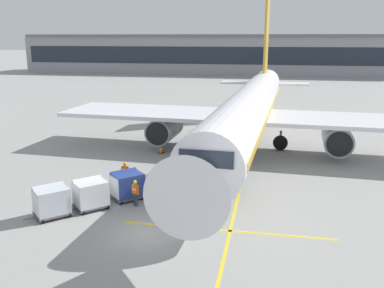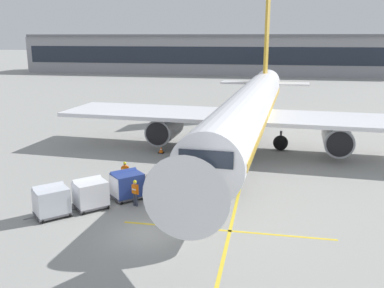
{
  "view_description": "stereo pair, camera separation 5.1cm",
  "coord_description": "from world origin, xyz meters",
  "views": [
    {
      "loc": [
        6.41,
        -20.56,
        10.57
      ],
      "look_at": [
        0.92,
        8.2,
        3.1
      ],
      "focal_mm": 39.46,
      "sensor_mm": 36.0,
      "label": 1
    },
    {
      "loc": [
        6.46,
        -20.55,
        10.57
      ],
      "look_at": [
        0.92,
        8.2,
        3.1
      ],
      "focal_mm": 39.46,
      "sensor_mm": 36.0,
      "label": 2
    }
  ],
  "objects": [
    {
      "name": "ground_plane",
      "position": [
        0.0,
        0.0,
        0.0
      ],
      "size": [
        600.0,
        600.0,
        0.0
      ],
      "primitive_type": "plane",
      "color": "gray"
    },
    {
      "name": "belt_loader",
      "position": [
        -0.27,
        7.77,
        0.84
      ],
      "size": [
        4.3,
        5.0,
        2.86
      ],
      "color": "silver",
      "rests_on": "ground"
    },
    {
      "name": "safety_cone_engine_keepout",
      "position": [
        -1.13,
        14.88,
        0.37
      ],
      "size": [
        0.67,
        0.67,
        0.75
      ],
      "color": "black",
      "rests_on": "ground"
    },
    {
      "name": "ground_crew_by_loader",
      "position": [
        -3.9,
        7.36,
        1.0
      ],
      "size": [
        0.53,
        0.37,
        1.74
      ],
      "color": "black",
      "rests_on": "ground"
    },
    {
      "name": "terminal_building",
      "position": [
        -11.38,
        105.65,
        5.54
      ],
      "size": [
        110.93,
        17.46,
        11.19
      ],
      "color": "#939399",
      "rests_on": "ground"
    },
    {
      "name": "apron_guidance_line_stop_bar",
      "position": [
        4.24,
        1.14,
        0.0
      ],
      "size": [
        12.0,
        0.2,
        0.01
      ],
      "color": "yellow",
      "rests_on": "ground"
    },
    {
      "name": "baggage_cart_third",
      "position": [
        -6.35,
        1.14,
        1.0
      ],
      "size": [
        2.55,
        2.55,
        1.91
      ],
      "color": "#515156",
      "rests_on": "ground"
    },
    {
      "name": "ground_crew_marshaller",
      "position": [
        -3.42,
        5.64,
        1.0
      ],
      "size": [
        0.52,
        0.39,
        1.74
      ],
      "color": "#514C42",
      "rests_on": "ground"
    },
    {
      "name": "parked_airplane",
      "position": [
        4.29,
        18.62,
        3.82
      ],
      "size": [
        36.12,
        46.66,
        15.51
      ],
      "color": "white",
      "rests_on": "ground"
    },
    {
      "name": "baggage_cart_lead",
      "position": [
        -2.83,
        4.72,
        1.0
      ],
      "size": [
        2.55,
        2.55,
        1.91
      ],
      "color": "#515156",
      "rests_on": "ground"
    },
    {
      "name": "apron_guidance_line_lead_in",
      "position": [
        4.44,
        17.81,
        0.0
      ],
      "size": [
        0.2,
        110.0,
        0.01
      ],
      "color": "yellow",
      "rests_on": "ground"
    },
    {
      "name": "safety_cone_wingtip",
      "position": [
        -3.58,
        16.27,
        0.3
      ],
      "size": [
        0.54,
        0.54,
        0.62
      ],
      "color": "black",
      "rests_on": "ground"
    },
    {
      "name": "baggage_cart_second",
      "position": [
        -4.55,
        2.74,
        1.0
      ],
      "size": [
        2.55,
        2.55,
        1.91
      ],
      "color": "#515156",
      "rests_on": "ground"
    },
    {
      "name": "ground_crew_by_carts",
      "position": [
        -1.89,
        3.62,
        1.0
      ],
      "size": [
        0.53,
        0.37,
        1.74
      ],
      "color": "#333847",
      "rests_on": "ground"
    }
  ]
}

